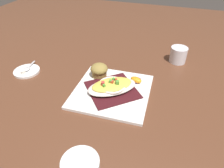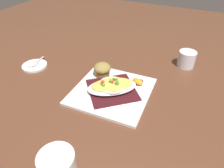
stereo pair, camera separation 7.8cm
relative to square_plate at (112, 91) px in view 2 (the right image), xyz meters
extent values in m
plane|color=brown|center=(0.00, 0.00, -0.01)|extent=(2.60, 2.60, 0.00)
cube|color=white|center=(0.00, 0.00, 0.00)|extent=(0.30, 0.30, 0.01)
cube|color=#3F1217|center=(0.00, 0.00, 0.01)|extent=(0.25, 0.25, 0.00)
ellipsoid|color=silver|center=(0.00, 0.00, 0.02)|extent=(0.22, 0.20, 0.03)
torus|color=silver|center=(0.00, 0.00, 0.03)|extent=(0.16, 0.16, 0.01)
ellipsoid|color=#DDC94E|center=(0.00, 0.00, 0.03)|extent=(0.18, 0.17, 0.02)
cube|color=#54993B|center=(-0.01, 0.00, 0.05)|extent=(0.01, 0.01, 0.01)
cube|color=#CD3B38|center=(-0.03, -0.02, 0.05)|extent=(0.02, 0.02, 0.01)
cube|color=#549A38|center=(0.02, 0.00, 0.05)|extent=(0.02, 0.02, 0.01)
cube|color=green|center=(0.00, 0.02, 0.05)|extent=(0.01, 0.01, 0.01)
cube|color=#B95C2D|center=(0.00, 0.00, 0.05)|extent=(0.01, 0.01, 0.01)
cube|color=red|center=(0.01, 0.02, 0.05)|extent=(0.01, 0.01, 0.01)
cube|color=#CF432E|center=(0.00, 0.00, 0.05)|extent=(0.01, 0.01, 0.01)
cube|color=#55A639|center=(-0.02, -0.03, 0.05)|extent=(0.01, 0.01, 0.01)
cylinder|color=olive|center=(-0.08, 0.08, 0.02)|extent=(0.06, 0.06, 0.03)
ellipsoid|color=olive|center=(-0.08, 0.08, 0.04)|extent=(0.07, 0.07, 0.05)
ellipsoid|color=#4C0F23|center=(-0.08, 0.08, 0.05)|extent=(0.03, 0.03, 0.01)
ellipsoid|color=#52175C|center=(0.08, 0.09, 0.01)|extent=(0.05, 0.05, 0.01)
ellipsoid|color=orange|center=(0.08, 0.08, 0.02)|extent=(0.06, 0.04, 0.02)
cylinder|color=white|center=(0.23, 0.33, 0.03)|extent=(0.08, 0.08, 0.08)
torus|color=white|center=(0.24, 0.38, 0.03)|extent=(0.02, 0.05, 0.05)
cylinder|color=#4C2D14|center=(0.23, 0.33, 0.02)|extent=(0.07, 0.07, 0.04)
cylinder|color=white|center=(-0.42, 0.02, 0.00)|extent=(0.12, 0.12, 0.01)
ellipsoid|color=silver|center=(-0.42, 0.02, 0.01)|extent=(0.03, 0.04, 0.01)
cube|color=silver|center=(-0.42, 0.06, 0.01)|extent=(0.01, 0.06, 0.00)
cylinder|color=white|center=(-0.41, -0.01, 0.01)|extent=(0.02, 0.02, 0.02)
camera|label=1|loc=(0.20, -0.59, 0.50)|focal=32.36mm
camera|label=2|loc=(0.27, -0.56, 0.50)|focal=32.36mm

